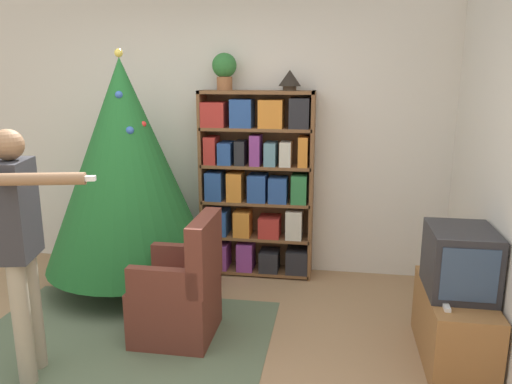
{
  "coord_description": "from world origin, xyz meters",
  "views": [
    {
      "loc": [
        1.18,
        -2.55,
        1.9
      ],
      "look_at": [
        0.61,
        0.95,
        1.05
      ],
      "focal_mm": 35.0,
      "sensor_mm": 36.0,
      "label": 1
    }
  ],
  "objects_px": {
    "potted_plant": "(224,69)",
    "table_lamp": "(290,79)",
    "television": "(460,261)",
    "christmas_tree": "(125,165)",
    "bookshelf": "(256,185)",
    "standing_person": "(20,236)",
    "armchair": "(181,295)"
  },
  "relations": [
    {
      "from": "television",
      "to": "christmas_tree",
      "type": "xyz_separation_m",
      "value": [
        -2.62,
        0.81,
        0.41
      ]
    },
    {
      "from": "armchair",
      "to": "standing_person",
      "type": "xyz_separation_m",
      "value": [
        -0.79,
        -0.62,
        0.61
      ]
    },
    {
      "from": "potted_plant",
      "to": "table_lamp",
      "type": "relative_size",
      "value": 1.65
    },
    {
      "from": "christmas_tree",
      "to": "potted_plant",
      "type": "bearing_deg",
      "value": 30.71
    },
    {
      "from": "bookshelf",
      "to": "television",
      "type": "height_order",
      "value": "bookshelf"
    },
    {
      "from": "television",
      "to": "armchair",
      "type": "height_order",
      "value": "television"
    },
    {
      "from": "bookshelf",
      "to": "table_lamp",
      "type": "relative_size",
      "value": 8.72
    },
    {
      "from": "table_lamp",
      "to": "bookshelf",
      "type": "bearing_deg",
      "value": -178.7
    },
    {
      "from": "christmas_tree",
      "to": "table_lamp",
      "type": "bearing_deg",
      "value": 18.77
    },
    {
      "from": "potted_plant",
      "to": "bookshelf",
      "type": "bearing_deg",
      "value": -1.35
    },
    {
      "from": "standing_person",
      "to": "potted_plant",
      "type": "distance_m",
      "value": 2.3
    },
    {
      "from": "armchair",
      "to": "table_lamp",
      "type": "xyz_separation_m",
      "value": [
        0.65,
        1.27,
        1.52
      ]
    },
    {
      "from": "television",
      "to": "christmas_tree",
      "type": "relative_size",
      "value": 0.24
    },
    {
      "from": "television",
      "to": "christmas_tree",
      "type": "distance_m",
      "value": 2.78
    },
    {
      "from": "standing_person",
      "to": "armchair",
      "type": "bearing_deg",
      "value": 115.25
    },
    {
      "from": "television",
      "to": "table_lamp",
      "type": "bearing_deg",
      "value": 134.29
    },
    {
      "from": "armchair",
      "to": "potted_plant",
      "type": "distance_m",
      "value": 2.05
    },
    {
      "from": "standing_person",
      "to": "potted_plant",
      "type": "height_order",
      "value": "potted_plant"
    },
    {
      "from": "standing_person",
      "to": "potted_plant",
      "type": "relative_size",
      "value": 4.82
    },
    {
      "from": "christmas_tree",
      "to": "potted_plant",
      "type": "height_order",
      "value": "christmas_tree"
    },
    {
      "from": "television",
      "to": "potted_plant",
      "type": "relative_size",
      "value": 1.51
    },
    {
      "from": "armchair",
      "to": "television",
      "type": "bearing_deg",
      "value": 89.92
    },
    {
      "from": "standing_person",
      "to": "table_lamp",
      "type": "relative_size",
      "value": 7.92
    },
    {
      "from": "bookshelf",
      "to": "table_lamp",
      "type": "bearing_deg",
      "value": 1.3
    },
    {
      "from": "armchair",
      "to": "standing_person",
      "type": "distance_m",
      "value": 1.18
    },
    {
      "from": "armchair",
      "to": "potted_plant",
      "type": "xyz_separation_m",
      "value": [
        0.06,
        1.27,
        1.61
      ]
    },
    {
      "from": "television",
      "to": "christmas_tree",
      "type": "bearing_deg",
      "value": 162.81
    },
    {
      "from": "bookshelf",
      "to": "standing_person",
      "type": "bearing_deg",
      "value": -121.2
    },
    {
      "from": "armchair",
      "to": "standing_person",
      "type": "height_order",
      "value": "standing_person"
    },
    {
      "from": "bookshelf",
      "to": "television",
      "type": "distance_m",
      "value": 2.01
    },
    {
      "from": "standing_person",
      "to": "table_lamp",
      "type": "distance_m",
      "value": 2.55
    },
    {
      "from": "television",
      "to": "table_lamp",
      "type": "relative_size",
      "value": 2.48
    }
  ]
}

